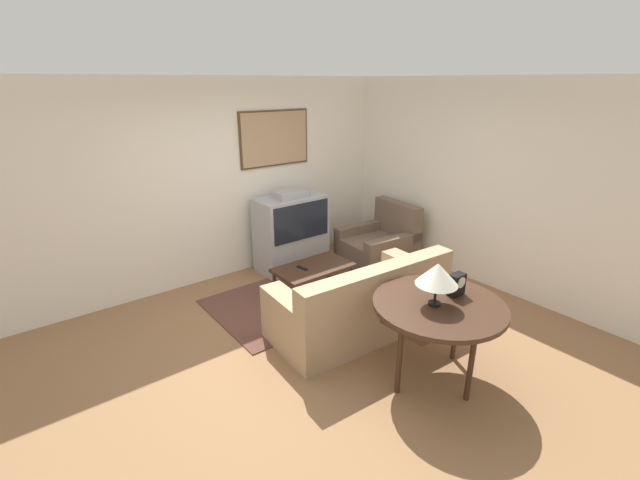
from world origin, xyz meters
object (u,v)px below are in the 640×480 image
object	(u,v)px
couch	(361,305)
console_table	(439,310)
table_lamp	(437,274)
tv	(291,232)
armchair	(379,245)
coffee_table	(313,269)
mantel_clock	(457,284)

from	to	relation	value
couch	console_table	xyz separation A→B (m)	(-0.03, -1.02, 0.41)
table_lamp	tv	bearing A→B (deg)	80.98
tv	armchair	xyz separation A→B (m)	(1.19, -0.65, -0.28)
table_lamp	coffee_table	bearing A→B (deg)	84.90
couch	console_table	distance (m)	1.10
armchair	table_lamp	world-z (taller)	table_lamp
armchair	coffee_table	world-z (taller)	armchair
couch	console_table	world-z (taller)	couch
armchair	mantel_clock	xyz separation A→B (m)	(-1.34, -2.26, 0.62)
tv	coffee_table	distance (m)	0.97
couch	armchair	xyz separation A→B (m)	(1.56, 1.25, -0.04)
couch	table_lamp	bearing A→B (deg)	88.62
console_table	table_lamp	world-z (taller)	table_lamp
armchair	coffee_table	distance (m)	1.49
couch	table_lamp	xyz separation A→B (m)	(-0.09, -1.01, 0.77)
mantel_clock	coffee_table	bearing A→B (deg)	93.68
armchair	table_lamp	xyz separation A→B (m)	(-1.65, -2.26, 0.81)
console_table	mantel_clock	bearing A→B (deg)	2.47
armchair	console_table	distance (m)	2.81
armchair	console_table	xyz separation A→B (m)	(-1.58, -2.27, 0.45)
couch	mantel_clock	bearing A→B (deg)	105.82
console_table	mantel_clock	xyz separation A→B (m)	(0.24, 0.01, 0.17)
couch	armchair	world-z (taller)	armchair
console_table	mantel_clock	world-z (taller)	mantel_clock
tv	table_lamp	distance (m)	2.99
tv	console_table	xyz separation A→B (m)	(-0.40, -2.92, 0.17)
couch	console_table	size ratio (longest dim) A/B	1.71
tv	table_lamp	bearing A→B (deg)	-99.02
tv	mantel_clock	bearing A→B (deg)	-93.04
tv	mantel_clock	world-z (taller)	tv
table_lamp	mantel_clock	world-z (taller)	table_lamp
coffee_table	mantel_clock	distance (m)	2.07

